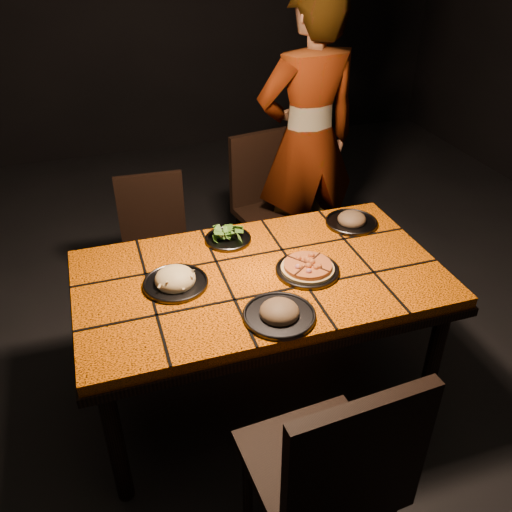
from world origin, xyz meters
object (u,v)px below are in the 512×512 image
object	(u,v)px
plate_pizza	(308,269)
plate_pasta	(175,280)
chair_far_right	(269,198)
chair_near	(333,472)
chair_far_left	(155,238)
diner	(308,142)
dining_table	(260,288)

from	to	relation	value
plate_pizza	plate_pasta	distance (m)	0.58
chair_far_right	chair_near	bearing A→B (deg)	-113.63
chair_far_right	chair_far_left	bearing A→B (deg)	-177.11
chair_far_left	diner	size ratio (longest dim) A/B	0.47
dining_table	chair_far_left	world-z (taller)	chair_far_left
dining_table	diner	distance (m)	1.23
dining_table	chair_near	world-z (taller)	chair_near
plate_pizza	chair_far_left	bearing A→B (deg)	120.18
plate_pizza	plate_pasta	world-z (taller)	plate_pasta
chair_near	chair_far_right	xyz separation A→B (m)	(0.47, 1.97, -0.04)
dining_table	chair_far_right	xyz separation A→B (m)	(0.41, 1.06, -0.13)
chair_far_right	plate_pasta	size ratio (longest dim) A/B	3.39
dining_table	plate_pizza	world-z (taller)	plate_pizza
dining_table	plate_pizza	bearing A→B (deg)	-15.31
chair_far_right	plate_pasta	world-z (taller)	chair_far_right
chair_near	chair_far_right	world-z (taller)	chair_near
diner	plate_pasta	size ratio (longest dim) A/B	6.51
chair_far_right	plate_pizza	xyz separation A→B (m)	(-0.21, -1.12, 0.23)
chair_near	plate_pizza	size ratio (longest dim) A/B	3.10
chair_near	plate_pizza	xyz separation A→B (m)	(0.26, 0.85, 0.18)
diner	plate_pizza	xyz separation A→B (m)	(-0.44, -1.07, -0.14)
chair_near	diner	size ratio (longest dim) A/B	0.56
dining_table	diner	size ratio (longest dim) A/B	0.89
dining_table	plate_pasta	bearing A→B (deg)	175.51
chair_far_left	chair_far_right	distance (m)	0.78
chair_far_left	chair_far_right	xyz separation A→B (m)	(0.76, 0.18, 0.06)
chair_near	plate_pasta	world-z (taller)	chair_near
chair_near	diner	distance (m)	2.08
chair_far_right	dining_table	bearing A→B (deg)	-121.50
chair_near	diner	world-z (taller)	diner
dining_table	chair_far_right	world-z (taller)	chair_far_right
chair_near	chair_far_left	xyz separation A→B (m)	(-0.29, 1.79, -0.10)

